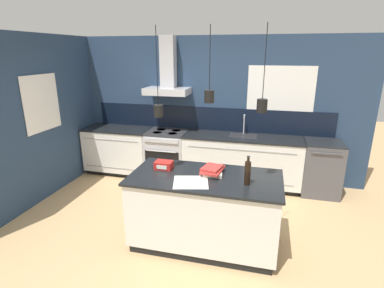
% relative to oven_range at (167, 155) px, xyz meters
% --- Properties ---
extents(ground_plane, '(16.00, 16.00, 0.00)m').
position_rel_oven_range_xyz_m(ground_plane, '(0.73, -1.69, -0.46)').
color(ground_plane, tan).
rests_on(ground_plane, ground).
extents(wall_back, '(5.60, 2.31, 2.60)m').
position_rel_oven_range_xyz_m(wall_back, '(0.69, 0.31, 0.90)').
color(wall_back, navy).
rests_on(wall_back, ground_plane).
extents(wall_left, '(0.08, 3.80, 2.60)m').
position_rel_oven_range_xyz_m(wall_left, '(-1.70, -0.99, 0.85)').
color(wall_left, navy).
rests_on(wall_left, ground_plane).
extents(counter_run_left, '(1.29, 0.64, 0.91)m').
position_rel_oven_range_xyz_m(counter_run_left, '(-1.00, 0.01, 0.01)').
color(counter_run_left, black).
rests_on(counter_run_left, ground_plane).
extents(counter_run_sink, '(2.07, 0.64, 1.27)m').
position_rel_oven_range_xyz_m(counter_run_sink, '(1.39, 0.01, 0.01)').
color(counter_run_sink, black).
rests_on(counter_run_sink, ground_plane).
extents(oven_range, '(0.73, 0.66, 0.91)m').
position_rel_oven_range_xyz_m(oven_range, '(0.00, 0.00, 0.00)').
color(oven_range, '#B5B5BA').
rests_on(oven_range, ground_plane).
extents(dishwasher, '(0.61, 0.65, 0.91)m').
position_rel_oven_range_xyz_m(dishwasher, '(2.72, 0.00, -0.00)').
color(dishwasher, '#4C4C51').
rests_on(dishwasher, ground_plane).
extents(kitchen_island, '(1.80, 0.90, 0.91)m').
position_rel_oven_range_xyz_m(kitchen_island, '(1.12, -1.86, 0.00)').
color(kitchen_island, black).
rests_on(kitchen_island, ground_plane).
extents(bottle_on_island, '(0.07, 0.07, 0.34)m').
position_rel_oven_range_xyz_m(bottle_on_island, '(1.61, -1.97, 0.60)').
color(bottle_on_island, black).
rests_on(bottle_on_island, kitchen_island).
extents(book_stack, '(0.27, 0.36, 0.10)m').
position_rel_oven_range_xyz_m(book_stack, '(1.19, -1.78, 0.50)').
color(book_stack, beige).
rests_on(book_stack, kitchen_island).
extents(red_supply_box, '(0.22, 0.16, 0.10)m').
position_rel_oven_range_xyz_m(red_supply_box, '(0.56, -1.75, 0.50)').
color(red_supply_box, red).
rests_on(red_supply_box, kitchen_island).
extents(paper_pile, '(0.46, 0.44, 0.01)m').
position_rel_oven_range_xyz_m(paper_pile, '(1.00, -2.07, 0.46)').
color(paper_pile, silver).
rests_on(paper_pile, kitchen_island).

